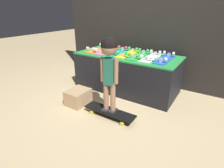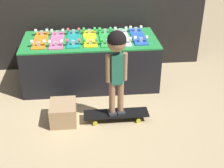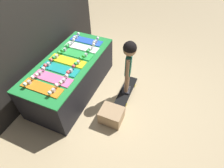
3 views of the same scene
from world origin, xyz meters
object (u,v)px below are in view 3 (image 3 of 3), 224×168
(skateboard_orange_on_rack, at_px, (41,87))
(skateboard_green_on_rack, at_px, (75,53))
(child, at_px, (129,59))
(skateboard_on_floor, at_px, (126,91))
(storage_box, at_px, (112,115))
(skateboard_blue_on_rack, at_px, (86,40))
(skateboard_pink_on_rack, at_px, (52,77))
(skateboard_white_on_rack, at_px, (82,46))
(skateboard_teal_on_rack, at_px, (60,68))
(skateboard_yellow_on_rack, at_px, (67,60))

(skateboard_orange_on_rack, relative_size, skateboard_green_on_rack, 1.00)
(skateboard_green_on_rack, bearing_deg, child, -87.95)
(skateboard_on_floor, distance_m, storage_box, 0.60)
(skateboard_blue_on_rack, bearing_deg, skateboard_on_floor, -112.51)
(skateboard_pink_on_rack, distance_m, skateboard_white_on_rack, 0.86)
(storage_box, bearing_deg, skateboard_on_floor, -3.03)
(skateboard_teal_on_rack, bearing_deg, skateboard_pink_on_rack, -174.79)
(storage_box, bearing_deg, skateboard_green_on_rack, 57.59)
(skateboard_orange_on_rack, distance_m, skateboard_yellow_on_rack, 0.64)
(skateboard_white_on_rack, distance_m, skateboard_on_floor, 1.11)
(skateboard_green_on_rack, distance_m, child, 0.93)
(skateboard_teal_on_rack, relative_size, storage_box, 1.78)
(skateboard_orange_on_rack, relative_size, skateboard_on_floor, 0.82)
(skateboard_teal_on_rack, distance_m, storage_box, 1.07)
(skateboard_green_on_rack, relative_size, storage_box, 1.78)
(skateboard_green_on_rack, distance_m, skateboard_white_on_rack, 0.21)
(skateboard_blue_on_rack, bearing_deg, skateboard_green_on_rack, -176.41)
(skateboard_green_on_rack, bearing_deg, skateboard_blue_on_rack, 3.59)
(skateboard_blue_on_rack, bearing_deg, skateboard_white_on_rack, -172.84)
(child, bearing_deg, skateboard_teal_on_rack, 106.91)
(skateboard_white_on_rack, bearing_deg, child, -101.05)
(skateboard_pink_on_rack, relative_size, skateboard_white_on_rack, 1.00)
(skateboard_blue_on_rack, bearing_deg, skateboard_orange_on_rack, -179.47)
(child, height_order, storage_box, child)
(skateboard_white_on_rack, relative_size, child, 0.62)
(skateboard_teal_on_rack, height_order, skateboard_blue_on_rack, same)
(skateboard_teal_on_rack, xyz_separation_m, skateboard_yellow_on_rack, (0.21, 0.00, 0.00))
(skateboard_yellow_on_rack, bearing_deg, skateboard_white_on_rack, -2.22)
(skateboard_yellow_on_rack, height_order, skateboard_white_on_rack, same)
(skateboard_teal_on_rack, distance_m, skateboard_green_on_rack, 0.43)
(skateboard_pink_on_rack, relative_size, skateboard_teal_on_rack, 1.00)
(skateboard_orange_on_rack, distance_m, skateboard_blue_on_rack, 1.28)
(skateboard_white_on_rack, bearing_deg, skateboard_blue_on_rack, 7.16)
(skateboard_pink_on_rack, xyz_separation_m, skateboard_yellow_on_rack, (0.43, 0.02, 0.00))
(skateboard_yellow_on_rack, bearing_deg, skateboard_orange_on_rack, -179.86)
(skateboard_teal_on_rack, bearing_deg, skateboard_orange_on_rack, 179.84)
(skateboard_on_floor, bearing_deg, skateboard_yellow_on_rack, 104.70)
(skateboard_teal_on_rack, height_order, child, child)
(skateboard_teal_on_rack, xyz_separation_m, skateboard_blue_on_rack, (0.86, 0.01, 0.00))
(skateboard_teal_on_rack, height_order, skateboard_green_on_rack, same)
(skateboard_orange_on_rack, height_order, child, child)
(skateboard_orange_on_rack, distance_m, skateboard_teal_on_rack, 0.43)
(skateboard_green_on_rack, distance_m, skateboard_blue_on_rack, 0.43)
(skateboard_yellow_on_rack, distance_m, child, 0.98)
(skateboard_green_on_rack, xyz_separation_m, skateboard_on_floor, (0.03, -0.93, -0.58))
(skateboard_on_floor, relative_size, storage_box, 2.16)
(skateboard_teal_on_rack, relative_size, skateboard_blue_on_rack, 1.00)
(skateboard_orange_on_rack, bearing_deg, skateboard_blue_on_rack, 0.53)
(skateboard_yellow_on_rack, relative_size, skateboard_blue_on_rack, 1.00)
(skateboard_white_on_rack, xyz_separation_m, skateboard_on_floor, (-0.18, -0.93, -0.58))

